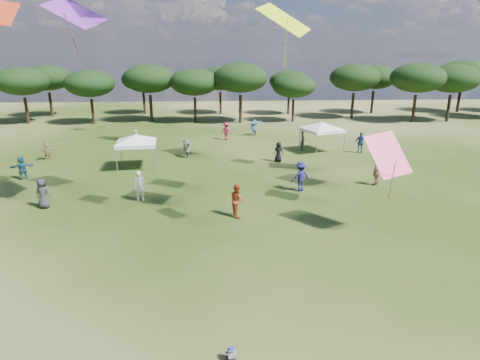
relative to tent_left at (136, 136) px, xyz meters
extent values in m
cylinder|color=black|center=(-17.82, 22.41, -0.88)|extent=(0.38, 0.38, 3.32)
ellipsoid|color=black|center=(-17.82, 22.41, 2.76)|extent=(6.44, 6.44, 3.47)
cylinder|color=black|center=(-9.41, 21.69, -0.97)|extent=(0.36, 0.36, 3.14)
ellipsoid|color=black|center=(-9.41, 21.69, 2.49)|extent=(6.11, 6.11, 3.29)
cylinder|color=black|center=(-2.29, 23.20, -0.81)|extent=(0.40, 0.40, 3.46)
ellipsoid|color=black|center=(-2.29, 23.20, 3.00)|extent=(6.73, 6.73, 3.63)
cylinder|color=black|center=(3.52, 22.02, -0.94)|extent=(0.37, 0.37, 3.21)
ellipsoid|color=black|center=(3.52, 22.02, 2.59)|extent=(6.24, 6.24, 3.36)
cylinder|color=black|center=(9.35, 21.57, -0.76)|extent=(0.41, 0.41, 3.56)
ellipsoid|color=black|center=(9.35, 21.57, 3.15)|extent=(6.91, 6.91, 3.73)
cylinder|color=black|center=(16.29, 21.90, -1.10)|extent=(0.33, 0.33, 2.88)
ellipsoid|color=black|center=(16.29, 21.90, 2.07)|extent=(5.60, 5.60, 3.02)
cylinder|color=black|center=(25.06, 24.37, -0.82)|extent=(0.39, 0.39, 3.44)
ellipsoid|color=black|center=(25.06, 24.37, 2.96)|extent=(6.69, 6.69, 3.60)
cylinder|color=black|center=(31.87, 20.45, -0.78)|extent=(0.40, 0.40, 3.53)
ellipsoid|color=black|center=(31.87, 20.45, 3.11)|extent=(6.86, 6.86, 3.70)
cylinder|color=black|center=(36.74, 20.85, -0.81)|extent=(0.40, 0.40, 3.47)
ellipsoid|color=black|center=(36.74, 20.85, 3.01)|extent=(6.74, 6.74, 3.63)
cylinder|color=black|center=(-17.30, 28.96, -0.86)|extent=(0.39, 0.39, 3.37)
ellipsoid|color=black|center=(-17.30, 28.96, 2.85)|extent=(6.54, 6.54, 3.53)
cylinder|color=black|center=(-4.42, 30.70, -0.99)|extent=(0.36, 0.36, 3.11)
ellipsoid|color=black|center=(-4.42, 30.70, 2.44)|extent=(6.05, 6.05, 3.26)
cylinder|color=black|center=(6.92, 29.91, -0.94)|extent=(0.37, 0.37, 3.20)
ellipsoid|color=black|center=(6.92, 29.91, 2.58)|extent=(6.21, 6.21, 3.35)
cylinder|color=black|center=(16.92, 28.73, -1.05)|extent=(0.34, 0.34, 2.99)
ellipsoid|color=black|center=(16.92, 28.73, 2.25)|extent=(5.81, 5.81, 3.13)
cylinder|color=black|center=(29.72, 29.14, -0.89)|extent=(0.38, 0.38, 3.31)
ellipsoid|color=black|center=(29.72, 29.14, 2.75)|extent=(6.43, 6.43, 3.47)
cylinder|color=black|center=(43.40, 29.51, -0.72)|extent=(0.42, 0.42, 3.64)
ellipsoid|color=black|center=(43.40, 29.51, 3.28)|extent=(7.06, 7.06, 3.81)
cylinder|color=gray|center=(-1.22, -1.50, -1.55)|extent=(0.06, 0.06, 1.99)
cylinder|color=gray|center=(1.50, -1.22, -1.55)|extent=(0.06, 0.06, 1.99)
cylinder|color=gray|center=(-1.50, 1.22, -1.55)|extent=(0.06, 0.06, 1.99)
cylinder|color=gray|center=(1.22, 1.50, -1.55)|extent=(0.06, 0.06, 1.99)
cube|color=white|center=(0.00, 0.00, -0.60)|extent=(3.17, 3.17, 0.25)
pyramid|color=white|center=(0.00, 0.00, 0.12)|extent=(5.86, 5.86, 0.60)
cylinder|color=gray|center=(14.71, 2.77, -1.52)|extent=(0.06, 0.06, 2.04)
cylinder|color=gray|center=(17.39, 3.72, -1.52)|extent=(0.06, 0.06, 2.04)
cylinder|color=gray|center=(13.77, 5.46, -1.52)|extent=(0.06, 0.06, 2.04)
cylinder|color=gray|center=(16.45, 6.40, -1.52)|extent=(0.06, 0.06, 2.04)
cube|color=white|center=(15.58, 4.59, -0.55)|extent=(3.83, 3.83, 0.25)
pyramid|color=white|center=(15.58, 4.59, 0.17)|extent=(5.77, 5.77, 0.60)
cube|color=black|center=(6.36, -20.99, -2.46)|extent=(0.24, 0.24, 0.16)
cube|color=black|center=(6.26, -20.86, -2.50)|extent=(0.11, 0.20, 0.08)
cube|color=black|center=(6.40, -20.83, -2.50)|extent=(0.11, 0.20, 0.08)
cube|color=white|center=(6.36, -20.99, -2.29)|extent=(0.22, 0.17, 0.21)
cylinder|color=white|center=(6.22, -20.96, -2.29)|extent=(0.10, 0.21, 0.13)
cylinder|color=white|center=(6.47, -20.91, -2.29)|extent=(0.10, 0.21, 0.13)
sphere|color=#E0B293|center=(6.36, -20.99, -2.15)|extent=(0.14, 0.14, 0.14)
cone|color=#4954AB|center=(6.36, -20.99, -2.12)|extent=(0.23, 0.23, 0.02)
cylinder|color=#4954AB|center=(6.36, -20.99, -2.08)|extent=(0.15, 0.15, 0.06)
imported|color=maroon|center=(7.19, 10.38, -1.61)|extent=(1.39, 1.25, 1.87)
imported|color=#1B164F|center=(11.43, -6.15, -1.58)|extent=(1.41, 1.06, 1.93)
imported|color=#2B2A2F|center=(-3.84, -8.23, -1.67)|extent=(0.95, 0.73, 1.74)
imported|color=silver|center=(-1.47, 7.53, -1.70)|extent=(0.97, 1.03, 1.68)
imported|color=#805E46|center=(16.76, -5.32, -1.69)|extent=(1.03, 0.96, 1.71)
imported|color=#29507B|center=(10.30, 12.74, -1.64)|extent=(2.18, 1.74, 1.80)
imported|color=#545359|center=(3.56, 3.20, -1.75)|extent=(1.36, 1.98, 1.59)
imported|color=#34343A|center=(14.02, 5.29, -1.64)|extent=(0.62, 0.76, 1.80)
imported|color=navy|center=(18.98, 3.94, -1.61)|extent=(1.18, 0.78, 1.86)
imported|color=silver|center=(1.47, -7.32, -1.63)|extent=(0.70, 0.49, 1.82)
imported|color=#A43F1B|center=(7.15, -10.15, -1.63)|extent=(0.91, 1.04, 1.83)
imported|color=#927950|center=(-8.00, 3.15, -1.78)|extent=(1.36, 1.26, 1.52)
imported|color=black|center=(11.18, 1.30, -1.71)|extent=(0.97, 0.86, 1.67)
imported|color=#204F62|center=(-7.54, -2.42, -1.70)|extent=(1.64, 1.12, 1.69)
plane|color=#DEFF1A|center=(9.11, -11.80, 7.33)|extent=(2.89, 2.60, 1.73)
plane|color=#E43966|center=(13.99, -12.85, 1.46)|extent=(2.74, 2.02, 1.96)
plane|color=purple|center=(-0.27, -10.23, 7.70)|extent=(2.92, 2.56, 1.78)
camera|label=1|loc=(6.01, -30.40, 5.83)|focal=30.00mm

